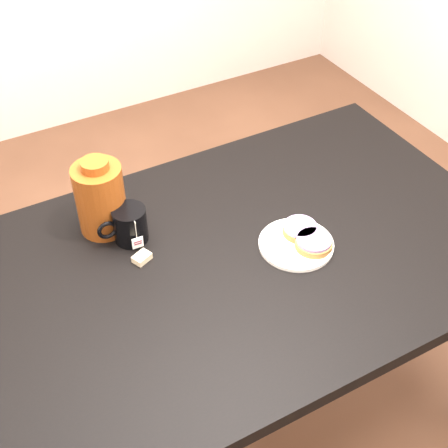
% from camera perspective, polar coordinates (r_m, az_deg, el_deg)
% --- Properties ---
extents(ground_plane, '(4.00, 4.00, 0.00)m').
position_cam_1_polar(ground_plane, '(2.21, 1.61, -16.52)').
color(ground_plane, brown).
extents(table, '(1.40, 0.90, 0.75)m').
position_cam_1_polar(table, '(1.67, 2.05, -4.48)').
color(table, black).
rests_on(table, ground_plane).
extents(plate, '(0.20, 0.20, 0.01)m').
position_cam_1_polar(plate, '(1.63, 6.62, -1.80)').
color(plate, white).
rests_on(plate, table).
extents(bagel_back, '(0.12, 0.12, 0.03)m').
position_cam_1_polar(bagel_back, '(1.65, 6.95, -0.46)').
color(bagel_back, brown).
rests_on(bagel_back, plate).
extents(bagel_front, '(0.12, 0.12, 0.03)m').
position_cam_1_polar(bagel_front, '(1.62, 8.22, -1.70)').
color(bagel_front, brown).
rests_on(bagel_front, plate).
extents(mug, '(0.13, 0.10, 0.10)m').
position_cam_1_polar(mug, '(1.63, -8.66, -0.06)').
color(mug, black).
rests_on(mug, table).
extents(teabag_pouch, '(0.05, 0.05, 0.02)m').
position_cam_1_polar(teabag_pouch, '(1.60, -7.51, -3.07)').
color(teabag_pouch, '#C6B793').
rests_on(teabag_pouch, table).
extents(bagel_package, '(0.15, 0.15, 0.22)m').
position_cam_1_polar(bagel_package, '(1.65, -11.25, 2.37)').
color(bagel_package, '#59240B').
rests_on(bagel_package, table).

